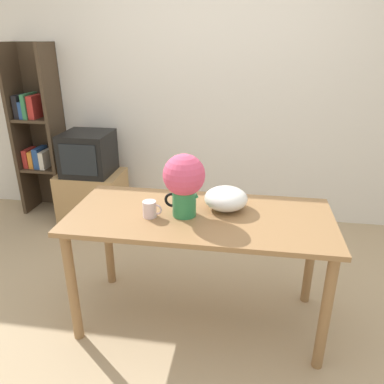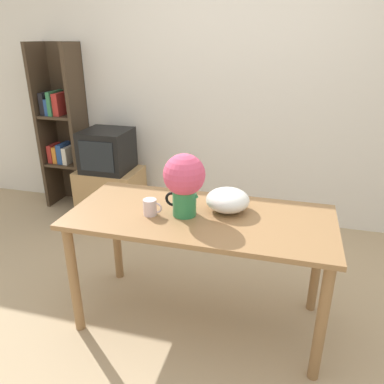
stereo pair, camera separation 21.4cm
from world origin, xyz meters
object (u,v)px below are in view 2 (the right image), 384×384
(flower_vase, at_px, (184,180))
(white_bowl, at_px, (228,200))
(coffee_mug, at_px, (151,207))
(tv_set, at_px, (107,150))

(flower_vase, bearing_deg, white_bowl, 27.84)
(coffee_mug, distance_m, tv_set, 1.63)
(tv_set, bearing_deg, white_bowl, -39.39)
(white_bowl, bearing_deg, tv_set, 140.61)
(coffee_mug, relative_size, white_bowl, 0.44)
(flower_vase, relative_size, coffee_mug, 3.24)
(tv_set, bearing_deg, coffee_mug, -53.81)
(white_bowl, bearing_deg, flower_vase, -152.16)
(flower_vase, bearing_deg, coffee_mug, -165.31)
(white_bowl, distance_m, tv_set, 1.80)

